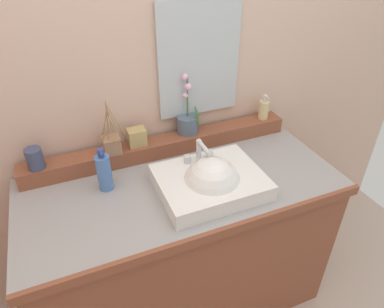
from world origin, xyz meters
The scene contains 12 objects.
floor centered at (0.00, 0.00, -0.05)m, with size 3.37×3.83×0.10m, color #C1AC9E.
wall_back centered at (0.00, 0.44, 1.40)m, with size 3.37×0.20×2.80m, color beige.
vanity_cabinet centered at (0.00, 0.00, 0.42)m, with size 1.44×0.67×0.85m.
back_ledge centered at (0.00, 0.26, 0.88)m, with size 1.36×0.11×0.08m, color brown.
sink_basin centered at (0.10, -0.10, 0.88)m, with size 0.45×0.36×0.28m.
potted_plant centered at (0.15, 0.28, 0.99)m, with size 0.11×0.11×0.31m.
soap_dispenser centered at (0.58, 0.26, 0.98)m, with size 0.05×0.06×0.14m.
tumbler_cup centered at (-0.58, 0.25, 0.97)m, with size 0.07×0.07×0.10m, color #3A4261.
reed_diffuser centered at (-0.25, 0.24, 0.97)m, with size 0.11×0.10×0.26m.
trinket_box centered at (-0.13, 0.26, 0.97)m, with size 0.08×0.07×0.08m, color tan.
lotion_bottle centered at (-0.32, 0.09, 0.93)m, with size 0.06×0.07×0.20m.
mirror centered at (0.22, 0.32, 1.28)m, with size 0.41×0.02×0.55m, color silver.
Camera 1 is at (-0.43, -1.14, 1.82)m, focal length 32.20 mm.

